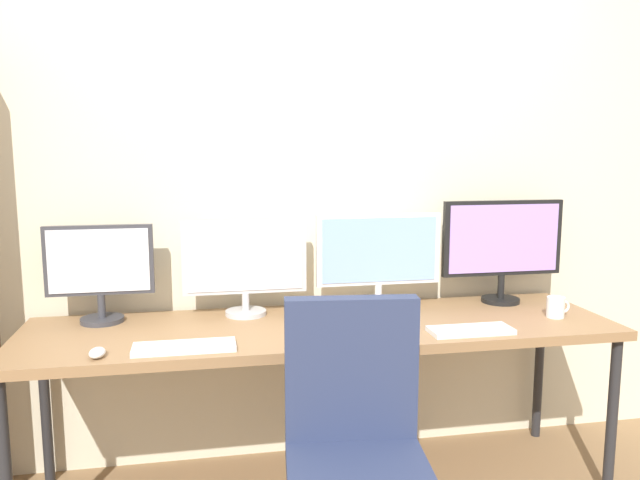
{
  "coord_description": "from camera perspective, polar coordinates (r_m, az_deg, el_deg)",
  "views": [
    {
      "loc": [
        -0.49,
        -1.89,
        1.48
      ],
      "look_at": [
        0.0,
        0.65,
        1.09
      ],
      "focal_mm": 35.09,
      "sensor_mm": 36.0,
      "label": 1
    }
  ],
  "objects": [
    {
      "name": "keyboard_right",
      "position": [
        2.59,
        13.57,
        -8.01
      ],
      "size": [
        0.33,
        0.13,
        0.02
      ],
      "primitive_type": "cube",
      "color": "silver",
      "rests_on": "desk"
    },
    {
      "name": "coffee_mug",
      "position": [
        2.92,
        20.73,
        -5.75
      ],
      "size": [
        0.11,
        0.08,
        0.09
      ],
      "color": "white",
      "rests_on": "desk"
    },
    {
      "name": "monitor_far_left",
      "position": [
        2.78,
        -19.45,
        -2.46
      ],
      "size": [
        0.44,
        0.18,
        0.41
      ],
      "color": "#38383D",
      "rests_on": "desk"
    },
    {
      "name": "monitor_far_right",
      "position": [
        3.08,
        16.31,
        -0.33
      ],
      "size": [
        0.59,
        0.18,
        0.49
      ],
      "color": "black",
      "rests_on": "desk"
    },
    {
      "name": "keyboard_left",
      "position": [
        2.37,
        -12.26,
        -9.52
      ],
      "size": [
        0.37,
        0.13,
        0.02
      ],
      "primitive_type": "cube",
      "color": "silver",
      "rests_on": "desk"
    },
    {
      "name": "monitor_center_right",
      "position": [
        2.86,
        5.38,
        -1.38
      ],
      "size": [
        0.58,
        0.18,
        0.44
      ],
      "color": "silver",
      "rests_on": "desk"
    },
    {
      "name": "monitor_center_left",
      "position": [
        2.75,
        -6.86,
        -2.08
      ],
      "size": [
        0.54,
        0.18,
        0.42
      ],
      "color": "silver",
      "rests_on": "desk"
    },
    {
      "name": "desk",
      "position": [
        2.65,
        0.21,
        -8.68
      ],
      "size": [
        2.46,
        0.68,
        0.74
      ],
      "color": "#936D47",
      "rests_on": "ground_plane"
    },
    {
      "name": "computer_mouse",
      "position": [
        2.38,
        -19.65,
        -9.65
      ],
      "size": [
        0.06,
        0.1,
        0.03
      ],
      "primitive_type": "ellipsoid",
      "color": "silver",
      "rests_on": "desk"
    },
    {
      "name": "wall_back",
      "position": [
        2.95,
        -1.36,
        5.08
      ],
      "size": [
        4.86,
        0.1,
        2.6
      ],
      "color": "beige",
      "rests_on": "ground_plane"
    }
  ]
}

